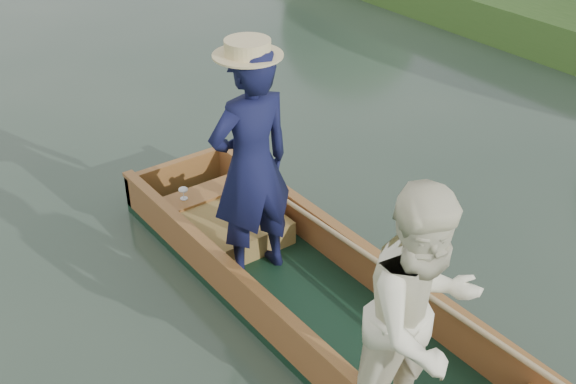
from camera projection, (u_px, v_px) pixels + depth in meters
ground at (333, 327)px, 5.65m from camera, size 120.00×120.00×0.00m
punt at (331, 266)px, 5.12m from camera, size 1.31×5.16×2.09m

